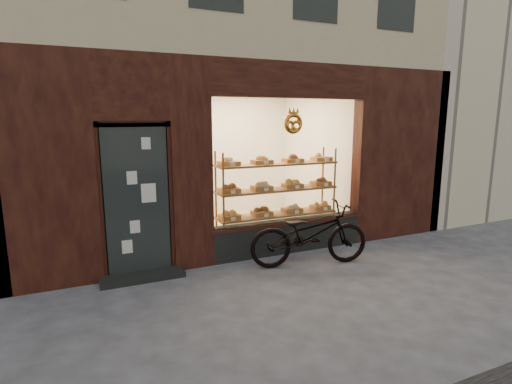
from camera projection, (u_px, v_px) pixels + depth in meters
name	position (u px, v px, depth m)	size (l,w,h in m)	color
ground	(341.00, 310.00, 4.73)	(90.00, 90.00, 0.00)	#3D3D3D
neighbor_right	(492.00, 45.00, 12.68)	(12.00, 7.00, 9.00)	beige
display_shelf	(277.00, 197.00, 7.03)	(2.20, 0.45, 1.70)	brown
bicycle	(309.00, 234.00, 6.10)	(0.65, 1.85, 0.97)	black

